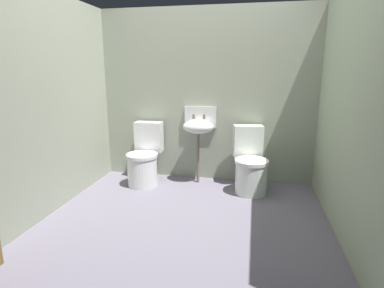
{
  "coord_description": "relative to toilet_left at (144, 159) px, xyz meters",
  "views": [
    {
      "loc": [
        0.62,
        -2.8,
        1.47
      ],
      "look_at": [
        0.0,
        0.31,
        0.7
      ],
      "focal_mm": 29.07,
      "sensor_mm": 36.0,
      "label": 1
    }
  ],
  "objects": [
    {
      "name": "toilet_right",
      "position": [
        1.36,
        0.0,
        0.0
      ],
      "size": [
        0.49,
        0.65,
        0.78
      ],
      "rotation": [
        0.0,
        0.0,
        3.35
      ],
      "color": "silver",
      "rests_on": "ground"
    },
    {
      "name": "wall_back",
      "position": [
        0.75,
        0.4,
        0.79
      ],
      "size": [
        3.2,
        0.1,
        2.23
      ],
      "primitive_type": "cube",
      "color": "#969D87",
      "rests_on": "ground"
    },
    {
      "name": "sink",
      "position": [
        0.68,
        0.19,
        0.43
      ],
      "size": [
        0.42,
        0.35,
        0.99
      ],
      "color": "#6F5E4E",
      "rests_on": "ground"
    },
    {
      "name": "toilet_left",
      "position": [
        0.0,
        0.0,
        0.0
      ],
      "size": [
        0.4,
        0.59,
        0.78
      ],
      "rotation": [
        0.0,
        0.0,
        3.15
      ],
      "color": "silver",
      "rests_on": "ground"
    },
    {
      "name": "ground_plane",
      "position": [
        0.75,
        -0.88,
        -0.36
      ],
      "size": [
        3.2,
        2.87,
        0.08
      ],
      "primitive_type": "cube",
      "color": "slate"
    },
    {
      "name": "wall_left",
      "position": [
        -0.7,
        -0.78,
        0.79
      ],
      "size": [
        0.1,
        2.67,
        2.23
      ],
      "primitive_type": "cube",
      "color": "#999F8A",
      "rests_on": "ground"
    },
    {
      "name": "wall_right",
      "position": [
        2.2,
        -0.78,
        0.79
      ],
      "size": [
        0.1,
        2.67,
        2.23
      ],
      "primitive_type": "cube",
      "color": "#94A484",
      "rests_on": "ground"
    }
  ]
}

